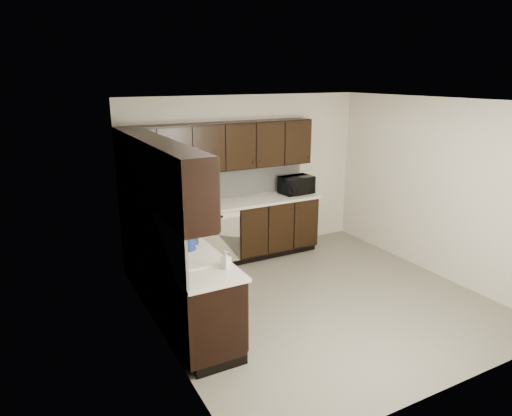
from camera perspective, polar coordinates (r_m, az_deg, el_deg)
The scene contains 20 objects.
floor at distance 6.05m, azimuth 7.54°, elevation -11.27°, with size 4.00×4.00×0.00m, color gray.
ceiling at distance 5.38m, azimuth 8.55°, elevation 13.10°, with size 4.00×4.00×0.00m, color white.
wall_back at distance 7.24m, azimuth -1.27°, elevation 4.06°, with size 4.00×0.02×2.50m, color beige.
wall_left at distance 4.74m, azimuth -12.05°, elevation -2.96°, with size 0.02×4.00×2.50m, color beige.
wall_right at distance 6.92m, azimuth 21.59°, elevation 2.33°, with size 0.02×4.00×2.50m, color beige.
wall_front at distance 4.23m, azimuth 24.13°, elevation -6.47°, with size 4.00×0.02×2.50m, color beige.
lower_cabinets at distance 6.31m, azimuth -5.77°, elevation -5.84°, with size 3.00×2.80×0.90m.
countertop at distance 6.14m, azimuth -5.91°, elevation -1.47°, with size 3.03×2.83×0.04m.
backsplash at distance 6.19m, azimuth -8.52°, elevation 1.09°, with size 3.00×2.80×0.48m.
upper_cabinets at distance 5.99m, azimuth -7.33°, elevation 6.42°, with size 3.00×2.80×0.70m.
dishwasher at distance 6.64m, azimuth -4.34°, elevation -3.46°, with size 0.58×0.04×0.78m.
sink at distance 4.95m, azimuth -8.19°, elevation -6.50°, with size 0.54×0.82×0.42m.
microwave at distance 7.38m, azimuth 5.07°, elevation 2.89°, with size 0.51×0.35×0.28m, color black.
soap_bottle_a at distance 4.55m, azimuth -3.79°, elevation -6.45°, with size 0.08×0.08×0.18m, color gray.
soap_bottle_b at distance 4.98m, azimuth -10.68°, elevation -4.41°, with size 0.08×0.08×0.21m, color gray.
toaster_oven at distance 6.44m, azimuth -14.11°, elevation 0.18°, with size 0.35×0.26×0.22m, color #ADADAF.
storage_bin at distance 5.76m, azimuth -11.51°, elevation -1.67°, with size 0.51×0.38×0.20m, color silver.
blue_pitcher at distance 4.99m, azimuth -8.45°, elevation -4.08°, with size 0.16×0.16×0.24m, color navy.
teal_tumbler at distance 6.17m, azimuth -10.85°, elevation -0.36°, with size 0.10×0.10×0.21m, color #0E9B8C.
paper_towel_roll at distance 5.98m, azimuth -11.10°, elevation -0.27°, with size 0.15×0.15×0.34m, color silver.
Camera 1 is at (-3.18, -4.33, 2.78)m, focal length 32.00 mm.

